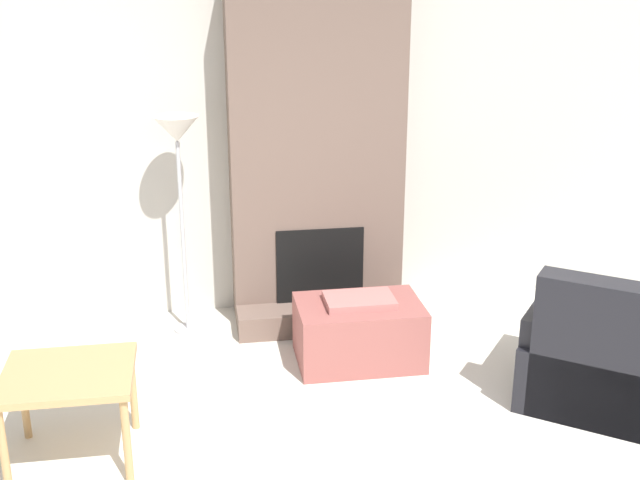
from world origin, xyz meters
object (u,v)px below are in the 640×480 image
at_px(ottoman, 359,331).
at_px(side_table, 69,383).
at_px(armchair, 605,362).
at_px(floor_lamp_left, 177,144).

distance_m(ottoman, side_table, 2.02).
relative_size(ottoman, armchair, 0.66).
bearing_deg(floor_lamp_left, side_table, -111.36).
relative_size(ottoman, floor_lamp_left, 0.52).
distance_m(ottoman, floor_lamp_left, 1.81).
height_order(ottoman, side_table, side_table).
bearing_deg(armchair, side_table, 39.00).
distance_m(side_table, floor_lamp_left, 1.96).
height_order(ottoman, armchair, armchair).
bearing_deg(ottoman, armchair, -30.07).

